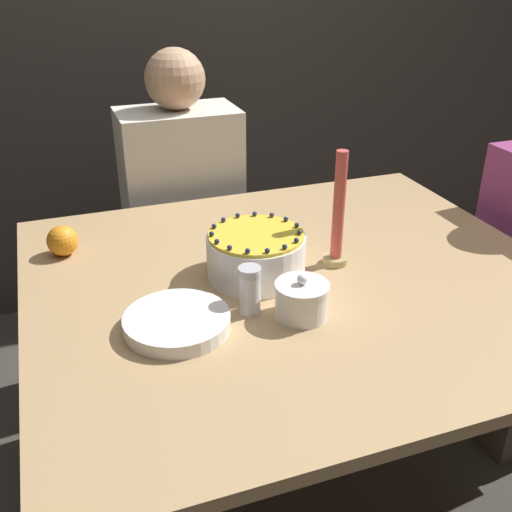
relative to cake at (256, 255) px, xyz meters
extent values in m
plane|color=#3D3833|center=(0.09, -0.04, -0.82)|extent=(12.00, 12.00, 0.00)
cube|color=tan|center=(0.09, -0.04, -0.07)|extent=(1.29, 1.15, 0.03)
cylinder|color=tan|center=(-0.49, 0.47, -0.45)|extent=(0.07, 0.07, 0.73)
cylinder|color=tan|center=(0.68, 0.47, -0.45)|extent=(0.07, 0.07, 0.73)
cylinder|color=white|center=(0.00, 0.00, 0.00)|extent=(0.24, 0.24, 0.10)
cylinder|color=yellow|center=(0.00, 0.00, 0.05)|extent=(0.23, 0.23, 0.01)
sphere|color=#23284C|center=(0.11, 0.00, 0.06)|extent=(0.01, 0.01, 0.01)
sphere|color=#23284C|center=(0.10, 0.04, 0.06)|extent=(0.01, 0.01, 0.01)
sphere|color=#23284C|center=(0.07, 0.08, 0.06)|extent=(0.01, 0.01, 0.01)
sphere|color=#23284C|center=(0.03, 0.10, 0.06)|extent=(0.01, 0.01, 0.01)
sphere|color=#23284C|center=(-0.01, 0.10, 0.06)|extent=(0.01, 0.01, 0.01)
sphere|color=#23284C|center=(-0.05, 0.09, 0.06)|extent=(0.01, 0.01, 0.01)
sphere|color=#23284C|center=(-0.09, 0.06, 0.06)|extent=(0.01, 0.01, 0.01)
sphere|color=#23284C|center=(-0.10, 0.02, 0.06)|extent=(0.01, 0.01, 0.01)
sphere|color=#23284C|center=(-0.10, -0.02, 0.06)|extent=(0.01, 0.01, 0.01)
sphere|color=#23284C|center=(-0.09, -0.06, 0.06)|extent=(0.01, 0.01, 0.01)
sphere|color=#23284C|center=(-0.05, -0.09, 0.06)|extent=(0.01, 0.01, 0.01)
sphere|color=#23284C|center=(-0.01, -0.10, 0.06)|extent=(0.01, 0.01, 0.01)
sphere|color=#23284C|center=(0.03, -0.10, 0.06)|extent=(0.01, 0.01, 0.01)
sphere|color=#23284C|center=(0.07, -0.08, 0.06)|extent=(0.01, 0.01, 0.01)
sphere|color=#23284C|center=(0.10, -0.04, 0.06)|extent=(0.01, 0.01, 0.01)
cylinder|color=white|center=(0.03, -0.21, -0.02)|extent=(0.12, 0.12, 0.07)
cylinder|color=white|center=(0.03, -0.21, 0.02)|extent=(0.12, 0.12, 0.01)
sphere|color=white|center=(0.03, -0.21, 0.04)|extent=(0.02, 0.02, 0.02)
cylinder|color=white|center=(-0.07, -0.15, -0.01)|extent=(0.05, 0.05, 0.09)
cylinder|color=silver|center=(-0.07, -0.15, 0.04)|extent=(0.05, 0.05, 0.02)
cylinder|color=white|center=(-0.24, -0.16, -0.05)|extent=(0.23, 0.23, 0.01)
cylinder|color=white|center=(-0.24, -0.16, -0.04)|extent=(0.23, 0.23, 0.01)
cylinder|color=white|center=(-0.24, -0.16, -0.04)|extent=(0.23, 0.23, 0.01)
cylinder|color=white|center=(-0.24, -0.16, -0.03)|extent=(0.23, 0.23, 0.01)
cylinder|color=tan|center=(0.21, -0.01, -0.05)|extent=(0.06, 0.06, 0.02)
cylinder|color=#CC4C47|center=(0.21, -0.01, 0.10)|extent=(0.03, 0.03, 0.28)
sphere|color=orange|center=(-0.44, 0.27, -0.02)|extent=(0.08, 0.08, 0.08)
cube|color=#2D2D38|center=(-0.01, 0.73, -0.59)|extent=(0.34, 0.34, 0.45)
cube|color=silver|center=(-0.01, 0.73, -0.09)|extent=(0.40, 0.24, 0.56)
sphere|color=tan|center=(-0.01, 0.73, 0.29)|extent=(0.20, 0.20, 0.20)
camera|label=1|loc=(-0.44, -1.21, 0.66)|focal=42.00mm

